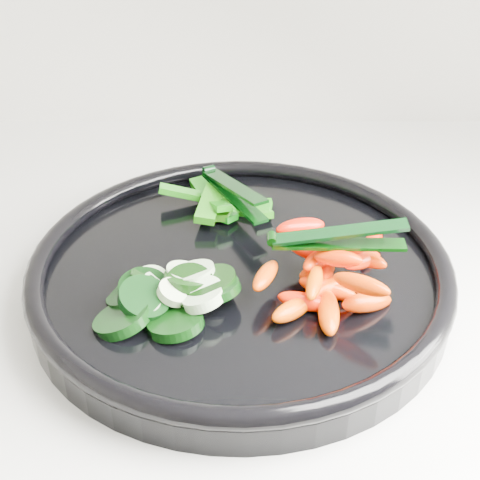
{
  "coord_description": "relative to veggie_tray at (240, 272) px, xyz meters",
  "views": [
    {
      "loc": [
        -0.5,
        1.14,
        1.31
      ],
      "look_at": [
        -0.5,
        1.62,
        0.99
      ],
      "focal_mm": 50.0,
      "sensor_mm": 36.0,
      "label": 1
    }
  ],
  "objects": [
    {
      "name": "carrot_pile",
      "position": [
        0.07,
        -0.03,
        0.02
      ],
      "size": [
        0.14,
        0.15,
        0.05
      ],
      "color": "#F14600",
      "rests_on": "veggie_tray"
    },
    {
      "name": "pepper_pile",
      "position": [
        -0.02,
        0.1,
        0.01
      ],
      "size": [
        0.12,
        0.1,
        0.03
      ],
      "color": "#1D6609",
      "rests_on": "veggie_tray"
    },
    {
      "name": "veggie_tray",
      "position": [
        0.0,
        0.0,
        0.0
      ],
      "size": [
        0.48,
        0.48,
        0.04
      ],
      "color": "black",
      "rests_on": "counter"
    },
    {
      "name": "cucumber_pile",
      "position": [
        -0.06,
        -0.05,
        0.01
      ],
      "size": [
        0.13,
        0.11,
        0.04
      ],
      "color": "black",
      "rests_on": "veggie_tray"
    },
    {
      "name": "tong_carrot",
      "position": [
        0.08,
        -0.03,
        0.05
      ],
      "size": [
        0.11,
        0.02,
        0.02
      ],
      "color": "black",
      "rests_on": "carrot_pile"
    },
    {
      "name": "tong_pepper",
      "position": [
        -0.01,
        0.1,
        0.03
      ],
      "size": [
        0.07,
        0.11,
        0.02
      ],
      "color": "black",
      "rests_on": "pepper_pile"
    }
  ]
}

